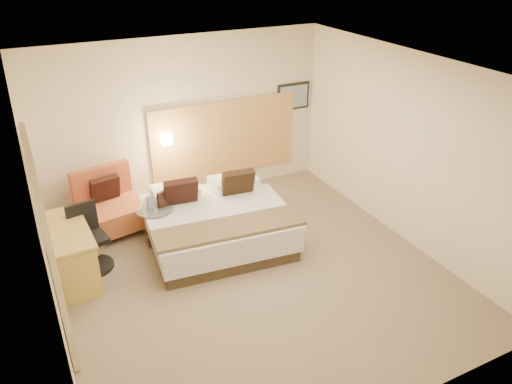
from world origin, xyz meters
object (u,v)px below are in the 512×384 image
lounge_chair (111,207)px  desk_chair (90,243)px  desk (69,239)px  side_table (156,224)px  bed (216,221)px

lounge_chair → desk_chair: bearing=-118.1°
desk → side_table: bearing=14.2°
side_table → desk: size_ratio=0.55×
lounge_chair → desk_chair: size_ratio=1.14×
desk_chair → desk: bearing=-149.0°
bed → desk: 2.03m
bed → lounge_chair: bearing=142.7°
desk_chair → lounge_chair: bearing=61.9°
side_table → desk_chair: size_ratio=0.75×
side_table → desk: (-1.20, -0.30, 0.27)m
desk_chair → bed: bearing=-4.3°
lounge_chair → bed: bearing=-37.3°
bed → desk: (-2.01, -0.02, 0.28)m
bed → desk: bed is taller
bed → desk_chair: size_ratio=2.37×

